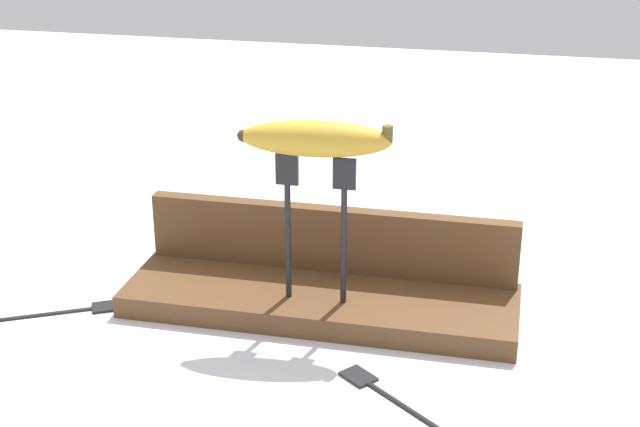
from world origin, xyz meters
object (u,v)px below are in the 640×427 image
fork_fallen_near (384,391)px  banana_chunk_near (184,236)px  wire_coil (447,245)px  fork_stand_center (316,215)px  banana_raised_center (315,139)px  fork_fallen_far (64,310)px

fork_fallen_near → banana_chunk_near: bearing=137.7°
wire_coil → fork_fallen_near: bearing=-94.2°
fork_fallen_near → wire_coil: size_ratio=1.73×
fork_stand_center → banana_raised_center: size_ratio=1.02×
banana_raised_center → fork_fallen_far: 0.38m
fork_stand_center → fork_fallen_near: (0.10, -0.14, -0.13)m
banana_raised_center → wire_coil: bearing=61.4°
wire_coil → fork_fallen_far: bearing=-145.7°
banana_chunk_near → wire_coil: (0.36, 0.08, -0.02)m
fork_fallen_far → banana_chunk_near: size_ratio=2.81×
banana_raised_center → fork_stand_center: bearing=5.0°
banana_raised_center → banana_chunk_near: 0.34m
banana_raised_center → fork_fallen_near: 0.28m
banana_raised_center → wire_coil: size_ratio=2.18×
fork_stand_center → fork_fallen_near: size_ratio=1.28×
fork_fallen_near → fork_stand_center: bearing=126.6°
banana_raised_center → fork_fallen_far: bearing=-170.2°
fork_stand_center → fork_fallen_far: 0.33m
fork_fallen_far → wire_coil: same height
fork_fallen_far → banana_chunk_near: 0.22m
banana_raised_center → fork_fallen_far: size_ratio=1.00×
fork_fallen_near → banana_raised_center: bearing=126.6°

